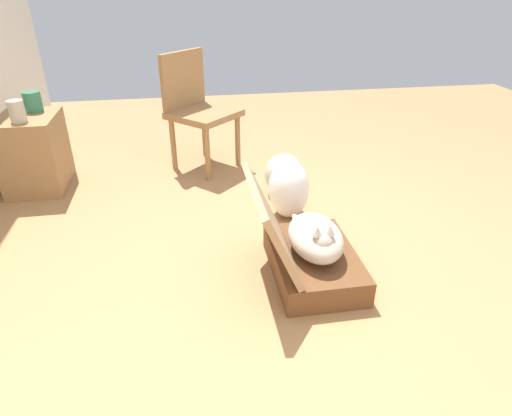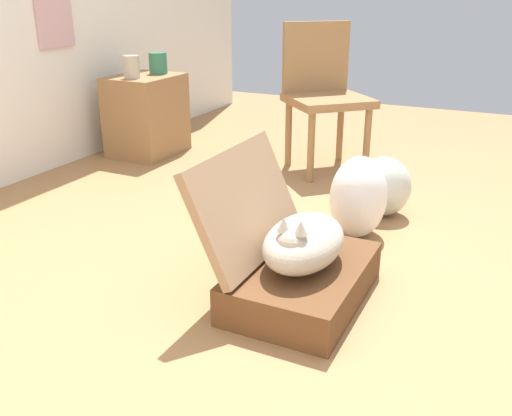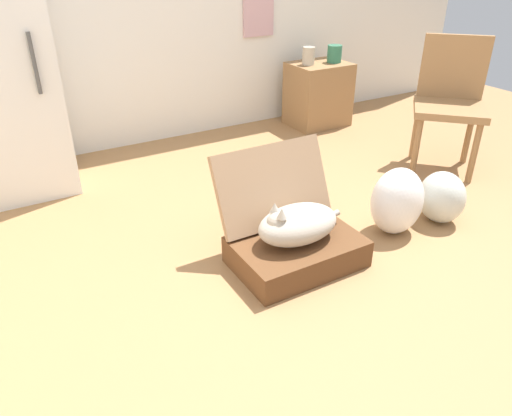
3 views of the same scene
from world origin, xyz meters
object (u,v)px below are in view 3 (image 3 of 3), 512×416
at_px(side_table, 318,94).
at_px(vase_short, 334,54).
at_px(chair, 450,99).
at_px(suitcase_base, 297,252).
at_px(cat, 297,224).
at_px(plastic_bag_clear, 442,197).
at_px(plastic_bag_white, 397,201).
at_px(vase_tall, 308,56).

distance_m(side_table, vase_short, 0.38).
bearing_deg(vase_short, chair, -85.36).
bearing_deg(suitcase_base, vase_short, 47.94).
xyz_separation_m(cat, plastic_bag_clear, (1.01, -0.06, -0.09)).
bearing_deg(chair, plastic_bag_white, -105.59).
xyz_separation_m(plastic_bag_white, plastic_bag_clear, (0.33, -0.04, -0.04)).
height_order(vase_tall, vase_short, vase_tall).
relative_size(plastic_bag_white, vase_short, 2.73).
bearing_deg(vase_short, vase_tall, 171.87).
distance_m(side_table, vase_tall, 0.38).
bearing_deg(plastic_bag_clear, chair, 41.59).
bearing_deg(side_table, vase_tall, 179.49).
relative_size(side_table, chair, 0.60).
relative_size(plastic_bag_clear, chair, 0.34).
xyz_separation_m(plastic_bag_clear, vase_tall, (0.31, 1.83, 0.48)).
relative_size(side_table, vase_tall, 3.74).
bearing_deg(vase_short, side_table, 164.52).
distance_m(plastic_bag_white, vase_tall, 1.95).
distance_m(cat, vase_short, 2.38).
height_order(suitcase_base, plastic_bag_clear, plastic_bag_clear).
distance_m(cat, chair, 1.78).
distance_m(suitcase_base, cat, 0.17).
xyz_separation_m(side_table, vase_short, (0.13, -0.04, 0.35)).
height_order(suitcase_base, chair, chair).
distance_m(plastic_bag_white, plastic_bag_clear, 0.34).
bearing_deg(plastic_bag_white, vase_tall, 70.39).
height_order(plastic_bag_white, plastic_bag_clear, plastic_bag_white).
distance_m(vase_short, chair, 1.22).
relative_size(plastic_bag_clear, side_table, 0.57).
xyz_separation_m(plastic_bag_white, chair, (0.99, 0.54, 0.31)).
bearing_deg(side_table, vase_short, -15.48).
bearing_deg(cat, suitcase_base, -2.61).
bearing_deg(vase_tall, suitcase_base, -126.51).
bearing_deg(chair, plastic_bag_clear, -92.79).
bearing_deg(suitcase_base, cat, 177.39).
bearing_deg(side_table, chair, -79.73).
height_order(plastic_bag_clear, chair, chair).
xyz_separation_m(plastic_bag_white, vase_short, (0.89, 1.75, 0.43)).
distance_m(cat, side_table, 2.29).
height_order(plastic_bag_clear, side_table, side_table).
xyz_separation_m(plastic_bag_white, side_table, (0.76, 1.79, 0.08)).
distance_m(suitcase_base, vase_short, 2.41).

